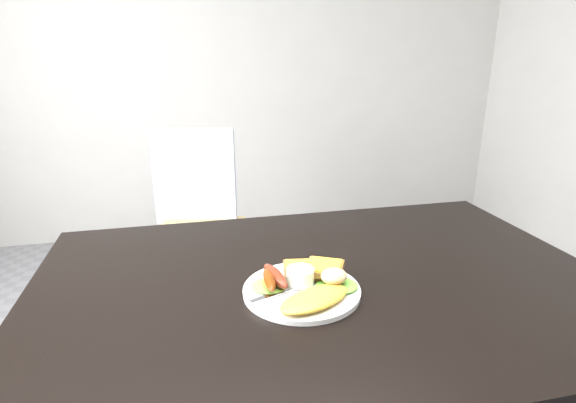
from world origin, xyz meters
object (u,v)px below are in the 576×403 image
person (274,179)px  plate (302,290)px  dining_chair (199,236)px  dining_table (324,287)px

person → plate: bearing=107.9°
plate → dining_chair: bearing=99.3°
dining_table → dining_chair: bearing=102.9°
person → plate: 0.51m
dining_table → plate: 0.08m
dining_chair → plate: 1.13m
dining_table → plate: bearing=-142.2°
dining_table → person: bearing=92.1°
dining_chair → person: size_ratio=0.22×
dining_chair → person: (0.22, -0.58, 0.40)m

